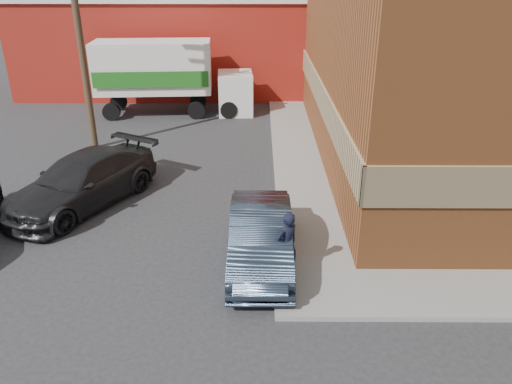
% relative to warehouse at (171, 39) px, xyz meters
% --- Properties ---
extents(ground, '(90.00, 90.00, 0.00)m').
position_rel_warehouse_xyz_m(ground, '(6.00, -20.00, -2.81)').
color(ground, '#28282B').
rests_on(ground, ground).
extents(sidewalk_west, '(1.80, 18.00, 0.12)m').
position_rel_warehouse_xyz_m(sidewalk_west, '(6.60, -11.00, -2.75)').
color(sidewalk_west, gray).
rests_on(sidewalk_west, ground).
extents(warehouse, '(16.30, 8.30, 5.60)m').
position_rel_warehouse_xyz_m(warehouse, '(0.00, 0.00, 0.00)').
color(warehouse, maroon).
rests_on(warehouse, ground).
extents(utility_pole, '(2.00, 0.26, 9.00)m').
position_rel_warehouse_xyz_m(utility_pole, '(-1.50, -11.00, 1.93)').
color(utility_pole, '#473323').
rests_on(utility_pole, ground).
extents(man, '(0.71, 0.67, 1.63)m').
position_rel_warehouse_xyz_m(man, '(5.80, -20.25, -1.88)').
color(man, black).
rests_on(man, sidewalk_south).
extents(sedan, '(1.50, 4.30, 1.42)m').
position_rel_warehouse_xyz_m(sedan, '(5.20, -19.50, -2.10)').
color(sedan, '#293545').
rests_on(sedan, ground).
extents(suv_b, '(4.38, 5.69, 1.54)m').
position_rel_warehouse_xyz_m(suv_b, '(-0.23, -16.25, -2.04)').
color(suv_b, black).
rests_on(suv_b, ground).
extents(box_truck, '(7.23, 2.60, 3.51)m').
position_rel_warehouse_xyz_m(box_truck, '(0.78, -6.05, -0.79)').
color(box_truck, white).
rests_on(box_truck, ground).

